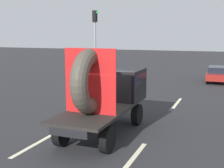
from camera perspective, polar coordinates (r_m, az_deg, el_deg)
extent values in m
plane|color=#28282B|center=(12.07, -3.24, -9.06)|extent=(120.00, 120.00, 0.00)
cylinder|color=black|center=(13.53, -2.20, -5.05)|extent=(0.28, 0.88, 0.88)
cylinder|color=black|center=(12.96, 4.73, -5.73)|extent=(0.28, 0.88, 0.88)
cylinder|color=black|center=(10.68, -9.51, -9.17)|extent=(0.28, 0.88, 0.88)
cylinder|color=black|center=(9.95, -0.93, -10.45)|extent=(0.28, 0.88, 0.88)
cube|color=black|center=(11.54, -1.83, -5.37)|extent=(1.30, 5.29, 0.25)
cube|color=black|center=(12.96, 1.21, -0.11)|extent=(2.00, 1.80, 1.35)
cube|color=black|center=(12.86, 1.13, 1.16)|extent=(2.02, 1.71, 0.44)
cube|color=black|center=(10.70, -3.74, -5.60)|extent=(2.00, 3.49, 0.10)
cube|color=black|center=(12.09, -0.35, -0.92)|extent=(1.80, 0.08, 1.10)
torus|color=#474238|center=(10.33, -4.17, 0.51)|extent=(0.58, 2.25, 2.25)
cube|color=red|center=(10.33, -4.17, 0.51)|extent=(1.90, 0.03, 2.25)
cylinder|color=black|center=(26.98, 17.95, 1.46)|extent=(0.20, 0.59, 0.59)
cylinder|color=black|center=(24.54, 17.58, 0.72)|extent=(0.20, 0.59, 0.59)
cube|color=maroon|center=(25.69, 19.39, 1.57)|extent=(1.65, 3.84, 0.50)
cube|color=black|center=(25.54, 19.44, 2.61)|extent=(1.48, 2.15, 0.46)
cylinder|color=gray|center=(24.92, -3.20, 6.13)|extent=(0.16, 0.16, 4.78)
cube|color=black|center=(24.92, -3.26, 12.66)|extent=(0.30, 0.36, 0.90)
sphere|color=#19D833|center=(24.87, -2.90, 13.31)|extent=(0.20, 0.20, 0.20)
cube|color=beige|center=(11.17, -14.13, -10.87)|extent=(0.16, 2.76, 0.01)
cube|color=beige|center=(17.73, 0.45, -3.01)|extent=(0.16, 2.64, 0.01)
cube|color=beige|center=(9.89, 4.41, -13.33)|extent=(0.16, 2.27, 0.01)
cube|color=beige|center=(17.31, 12.19, -3.53)|extent=(0.16, 2.65, 0.01)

